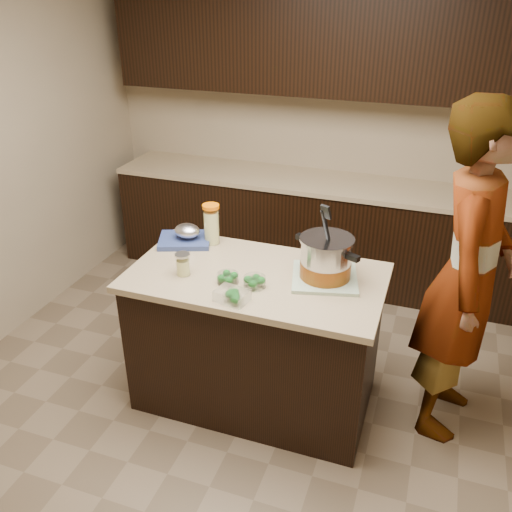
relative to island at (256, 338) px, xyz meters
The scene contains 13 objects.
ground_plane 0.45m from the island, ahead, with size 4.00×4.00×0.00m, color brown.
room_shell 1.26m from the island, ahead, with size 4.04×4.04×2.72m.
back_cabinets 1.81m from the island, 90.00° to the left, with size 3.60×0.63×2.33m.
island is the anchor object (origin of this frame).
dish_towel 0.60m from the island, 11.90° to the left, with size 0.36×0.36×0.02m, color #618E5F.
stock_pot 0.69m from the island, 11.87° to the left, with size 0.40×0.40×0.43m.
lemonade_pitcher 0.76m from the island, 143.47° to the left, with size 0.14×0.14×0.26m.
mason_jar 0.66m from the island, 161.01° to the right, with size 0.11×0.11×0.14m.
broccoli_tub_left 0.51m from the island, 130.41° to the right, with size 0.15×0.15×0.06m.
broccoli_tub_right 0.49m from the island, 73.92° to the right, with size 0.15×0.15×0.06m.
broccoli_tub_rect 0.56m from the island, 94.85° to the right, with size 0.19×0.15×0.06m.
blue_tray 0.78m from the island, 156.40° to the left, with size 0.39×0.35×0.12m.
person 1.27m from the island, 11.63° to the left, with size 0.71×0.46×1.94m, color gray.
Camera 1 is at (0.90, -2.55, 2.42)m, focal length 38.00 mm.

